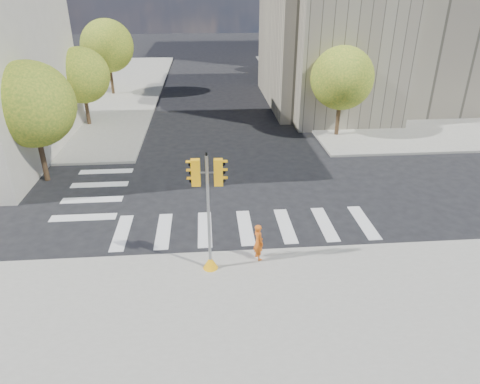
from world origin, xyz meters
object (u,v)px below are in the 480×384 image
lamp_far (296,38)px  traffic_signal (209,223)px  lamp_near (333,60)px  photographer (258,242)px

lamp_far → traffic_signal: lamp_far is taller
lamp_near → photographer: (-7.85, -18.60, -3.68)m
traffic_signal → photographer: (1.85, 0.48, -1.21)m
lamp_far → traffic_signal: bearing=-106.4°
lamp_far → traffic_signal: 34.56m
lamp_near → photographer: lamp_near is taller
lamp_far → photographer: lamp_far is taller
traffic_signal → photographer: 2.26m
lamp_near → photographer: size_ratio=5.44×
lamp_near → lamp_far: bearing=90.0°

